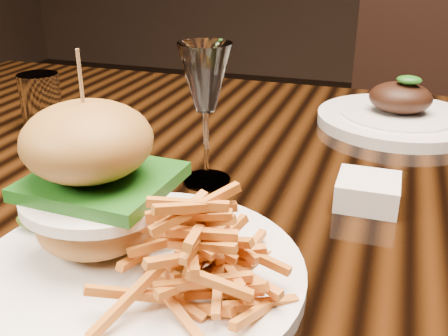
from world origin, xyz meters
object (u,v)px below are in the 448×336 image
(chair_far, at_px, (422,128))
(dining_table, at_px, (287,225))
(far_dish, at_px, (398,116))
(burger_plate, at_px, (134,226))
(wine_glass, at_px, (205,83))

(chair_far, bearing_deg, dining_table, -94.56)
(far_dish, height_order, chair_far, chair_far)
(chair_far, bearing_deg, burger_plate, -95.41)
(dining_table, xyz_separation_m, burger_plate, (-0.08, -0.27, 0.13))
(burger_plate, xyz_separation_m, chair_far, (0.28, 1.16, -0.27))
(burger_plate, distance_m, wine_glass, 0.22)
(burger_plate, relative_size, chair_far, 0.31)
(dining_table, relative_size, chair_far, 1.68)
(dining_table, xyz_separation_m, wine_glass, (-0.09, -0.06, 0.20))
(dining_table, height_order, chair_far, chair_far)
(wine_glass, bearing_deg, burger_plate, -86.43)
(burger_plate, height_order, wine_glass, burger_plate)
(burger_plate, bearing_deg, wine_glass, 108.76)
(burger_plate, bearing_deg, dining_table, 88.83)
(dining_table, xyz_separation_m, chair_far, (0.20, 0.89, -0.13))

